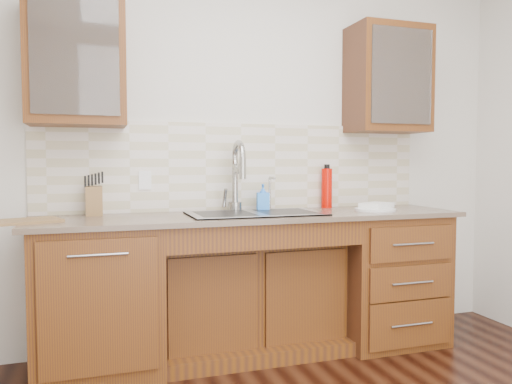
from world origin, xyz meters
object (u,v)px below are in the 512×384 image
object	(u,v)px
soap_bottle	(263,197)
plate	(375,209)
water_bottle	(327,188)
knife_block	(94,201)
cutting_board	(26,221)

from	to	relation	value
soap_bottle	plate	size ratio (longest dim) A/B	0.66
water_bottle	plate	distance (m)	0.39
plate	knife_block	bearing A→B (deg)	170.84
water_bottle	knife_block	size ratio (longest dim) A/B	1.58
knife_block	cutting_board	distance (m)	0.46
water_bottle	cutting_board	bearing A→B (deg)	-171.52
knife_block	cutting_board	world-z (taller)	knife_block
plate	cutting_board	bearing A→B (deg)	179.77
soap_bottle	knife_block	distance (m)	1.08
knife_block	cutting_board	xyz separation A→B (m)	(-0.36, -0.28, -0.08)
plate	cutting_board	size ratio (longest dim) A/B	0.80
cutting_board	soap_bottle	bearing A→B (deg)	8.67
soap_bottle	knife_block	bearing A→B (deg)	-170.41
water_bottle	knife_block	world-z (taller)	water_bottle
soap_bottle	water_bottle	distance (m)	0.51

